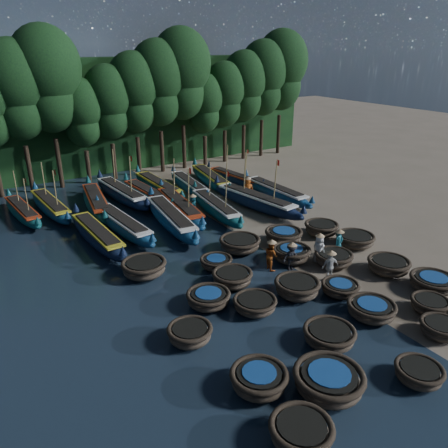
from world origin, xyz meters
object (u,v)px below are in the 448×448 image
fisherman_1 (339,241)px  fisherman_6 (248,188)px  long_boat_8 (276,192)px  long_boat_16 (211,179)px  coracle_2 (419,373)px  long_boat_3 (123,224)px  coracle_13 (340,288)px  fisherman_0 (319,248)px  coracle_3 (441,328)px  coracle_6 (329,335)px  coracle_23 (284,236)px  coracle_0 (301,432)px  coracle_11 (255,304)px  fisherman_2 (271,254)px  coracle_15 (208,298)px  long_boat_15 (189,185)px  fisherman_4 (330,265)px  coracle_9 (433,282)px  coracle_17 (291,253)px  coracle_22 (240,244)px  long_boat_17 (234,178)px  coracle_20 (144,267)px  long_boat_4 (171,218)px  coracle_1 (329,381)px  coracle_21 (216,262)px  long_boat_13 (148,194)px  long_boat_12 (122,193)px  fisherman_5 (193,205)px  long_boat_9 (23,211)px  long_boat_2 (97,235)px  coracle_7 (371,309)px  long_boat_14 (158,186)px  fisherman_3 (291,256)px  coracle_8 (430,305)px  coracle_18 (334,258)px  long_boat_10 (51,206)px  coracle_12 (297,287)px  coracle_16 (232,278)px  coracle_19 (355,239)px

fisherman_1 → fisherman_6: fisherman_6 is taller
long_boat_8 → long_boat_16: (-2.41, 5.70, 0.01)m
coracle_2 → long_boat_3: 18.71m
coracle_13 → fisherman_0: (1.48, 3.00, 0.52)m
coracle_3 → coracle_6: (-4.19, 2.07, 0.03)m
coracle_13 → coracle_23: size_ratio=0.83×
coracle_0 → long_boat_3: size_ratio=0.28×
coracle_11 → fisherman_2: size_ratio=1.13×
coracle_6 → coracle_15: coracle_6 is taller
long_boat_15 → fisherman_4: size_ratio=4.33×
coracle_9 → coracle_13: coracle_9 is taller
coracle_17 → coracle_22: bearing=122.0°
coracle_23 → fisherman_2: 3.41m
coracle_23 → long_boat_17: size_ratio=0.35×
coracle_9 → coracle_20: (-11.18, 8.84, 0.06)m
coracle_0 → long_boat_4: size_ratio=0.26×
coracle_1 → coracle_23: (6.54, 10.18, 0.00)m
coracle_21 → fisherman_0: fisherman_0 is taller
long_boat_8 → long_boat_13: (-8.52, 4.83, -0.02)m
long_boat_15 → fisherman_0: (-0.04, -14.78, 0.36)m
coracle_13 → long_boat_12: size_ratio=0.24×
coracle_11 → long_boat_13: (1.97, 16.34, 0.16)m
coracle_17 → fisherman_2: size_ratio=1.19×
coracle_13 → coracle_20: coracle_20 is taller
coracle_21 → fisherman_5: 7.92m
fisherman_0 → fisherman_1: fisherman_0 is taller
coracle_6 → long_boat_9: 22.47m
coracle_1 → long_boat_2: 16.39m
coracle_7 → coracle_9: 4.34m
coracle_15 → coracle_6: bearing=-62.0°
long_boat_12 → long_boat_14: (3.07, 0.11, -0.02)m
long_boat_14 → fisherman_3: (0.47, -15.52, 0.23)m
coracle_8 → long_boat_2: size_ratio=0.21×
long_boat_12 → fisherman_4: size_ratio=4.93×
coracle_18 → coracle_21: (-5.52, 3.08, -0.05)m
coracle_3 → coracle_15: (-6.81, 7.00, 0.03)m
coracle_8 → long_boat_17: 21.01m
coracle_9 → long_boat_10: (-13.11, 20.83, 0.12)m
coracle_22 → fisherman_0: fisherman_0 is taller
coracle_7 → coracle_22: size_ratio=0.74×
coracle_12 → fisherman_1: 5.31m
fisherman_6 → fisherman_1: bearing=108.9°
long_boat_15 → coracle_12: bearing=-94.6°
coracle_12 → coracle_16: bearing=129.4°
fisherman_0 → fisherman_1: (1.56, 0.05, -0.01)m
coracle_9 → coracle_19: (0.71, 5.48, 0.00)m
fisherman_6 → long_boat_13: bearing=-4.2°
coracle_6 → coracle_21: bearing=93.3°
coracle_22 → long_boat_16: 12.87m
long_boat_8 → fisherman_0: bearing=-116.7°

